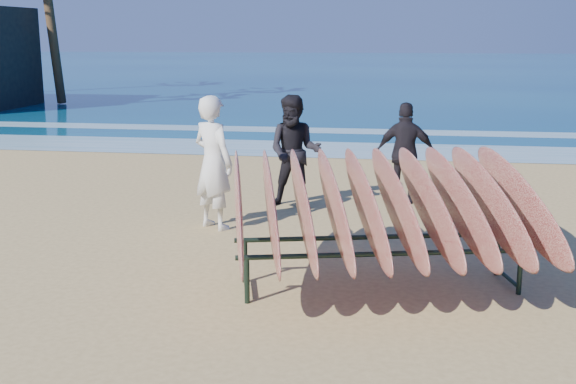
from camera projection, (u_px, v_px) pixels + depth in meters
The scene contains 8 objects.
ground at pixel (277, 291), 7.96m from camera, with size 120.00×120.00×0.00m, color tan.
ocean at pixel (385, 67), 61.05m from camera, with size 160.00×160.00×0.00m, color navy.
foam_near at pixel (345, 150), 17.61m from camera, with size 160.00×160.00×0.00m, color white.
foam_far at pixel (354, 131), 20.99m from camera, with size 160.00×160.00×0.00m, color white.
surfboard_rack at pixel (381, 205), 7.86m from camera, with size 3.77×3.55×1.59m.
person_white at pixel (213, 163), 10.37m from camera, with size 0.71×0.46×1.93m, color silver.
person_dark_a at pixel (295, 152), 11.64m from camera, with size 0.89×0.69×1.83m, color black.
person_dark_b at pixel (406, 153), 11.96m from camera, with size 0.99×0.41×1.68m, color black.
Camera 1 is at (1.27, -7.43, 2.78)m, focal length 45.00 mm.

